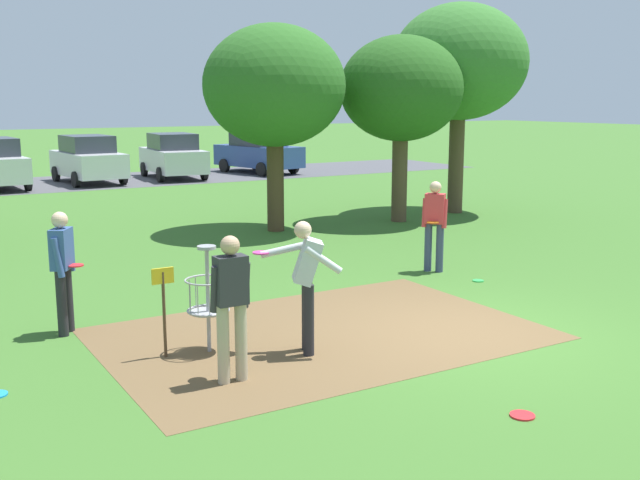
% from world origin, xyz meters
% --- Properties ---
extents(ground_plane, '(160.00, 160.00, 0.00)m').
position_xyz_m(ground_plane, '(0.00, 0.00, 0.00)').
color(ground_plane, '#3D6B28').
extents(dirt_tee_pad, '(5.89, 3.98, 0.01)m').
position_xyz_m(dirt_tee_pad, '(-1.76, 1.02, 0.00)').
color(dirt_tee_pad, brown).
rests_on(dirt_tee_pad, ground).
extents(disc_golf_basket, '(0.98, 0.58, 1.39)m').
position_xyz_m(disc_golf_basket, '(-3.43, 1.14, 0.75)').
color(disc_golf_basket, '#9E9EA3').
rests_on(disc_golf_basket, ground).
extents(player_foreground_watching, '(0.90, 0.87, 1.71)m').
position_xyz_m(player_foreground_watching, '(-2.31, 0.46, 0.99)').
color(player_foreground_watching, '#232328').
rests_on(player_foreground_watching, ground).
extents(player_throwing, '(0.45, 0.48, 1.71)m').
position_xyz_m(player_throwing, '(-4.78, 2.86, 0.97)').
color(player_throwing, '#232328').
rests_on(player_throwing, ground).
extents(player_waiting_left, '(0.47, 0.40, 1.71)m').
position_xyz_m(player_waiting_left, '(-3.55, 0.02, 0.97)').
color(player_waiting_left, tan).
rests_on(player_waiting_left, ground).
extents(player_waiting_right, '(0.45, 0.47, 1.71)m').
position_xyz_m(player_waiting_right, '(2.04, 3.22, 0.97)').
color(player_waiting_right, '#384260').
rests_on(player_waiting_right, ground).
extents(frisbee_near_basket, '(0.26, 0.26, 0.02)m').
position_xyz_m(frisbee_near_basket, '(-1.40, -2.40, 0.01)').
color(frisbee_near_basket, red).
rests_on(frisbee_near_basket, ground).
extents(frisbee_mid_grass, '(0.20, 0.20, 0.02)m').
position_xyz_m(frisbee_mid_grass, '(2.23, 2.20, 0.01)').
color(frisbee_mid_grass, green).
rests_on(frisbee_mid_grass, ground).
extents(tree_near_left, '(3.78, 3.78, 5.83)m').
position_xyz_m(tree_near_left, '(7.41, 8.80, 4.20)').
color(tree_near_left, brown).
rests_on(tree_near_left, ground).
extents(tree_mid_center, '(3.21, 3.21, 4.84)m').
position_xyz_m(tree_mid_center, '(5.08, 8.36, 3.45)').
color(tree_mid_center, brown).
rests_on(tree_mid_center, ground).
extents(tree_mid_right, '(3.43, 3.43, 4.99)m').
position_xyz_m(tree_mid_right, '(1.58, 8.75, 3.50)').
color(tree_mid_right, '#4C3823').
rests_on(tree_mid_right, ground).
extents(parking_lot_strip, '(36.00, 6.00, 0.01)m').
position_xyz_m(parking_lot_strip, '(0.00, 22.51, 0.00)').
color(parking_lot_strip, '#4C4C51').
rests_on(parking_lot_strip, ground).
extents(parked_car_center_left, '(2.18, 4.31, 1.84)m').
position_xyz_m(parked_car_center_left, '(0.34, 22.07, 0.92)').
color(parked_car_center_left, silver).
rests_on(parked_car_center_left, ground).
extents(parked_car_center_right, '(2.22, 4.32, 1.84)m').
position_xyz_m(parked_car_center_right, '(3.79, 22.09, 0.92)').
color(parked_car_center_right, silver).
rests_on(parked_car_center_right, ground).
extents(parked_car_rightmost, '(2.71, 4.50, 1.84)m').
position_xyz_m(parked_car_rightmost, '(7.84, 22.35, 0.92)').
color(parked_car_rightmost, '#2D4784').
rests_on(parked_car_rightmost, ground).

